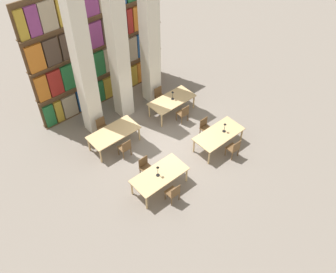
% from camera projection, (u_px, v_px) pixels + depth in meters
% --- Properties ---
extents(ground_plane, '(40.00, 40.00, 0.00)m').
position_uv_depth(ground_plane, '(166.00, 146.00, 15.24)').
color(ground_plane, gray).
extents(bookshelf_bank, '(6.40, 0.35, 5.50)m').
position_uv_depth(bookshelf_bank, '(100.00, 47.00, 15.62)').
color(bookshelf_bank, brown).
rests_on(bookshelf_bank, ground_plane).
extents(pillar_left, '(0.62, 0.62, 6.00)m').
position_uv_depth(pillar_left, '(84.00, 69.00, 13.90)').
color(pillar_left, silver).
rests_on(pillar_left, ground_plane).
extents(pillar_center, '(0.62, 0.62, 6.00)m').
position_uv_depth(pillar_center, '(119.00, 54.00, 14.64)').
color(pillar_center, silver).
rests_on(pillar_center, ground_plane).
extents(pillar_right, '(0.62, 0.62, 6.00)m').
position_uv_depth(pillar_right, '(150.00, 40.00, 15.38)').
color(pillar_right, silver).
rests_on(pillar_right, ground_plane).
extents(reading_table_0, '(2.04, 0.99, 0.72)m').
position_uv_depth(reading_table_0, '(159.00, 176.00, 13.29)').
color(reading_table_0, tan).
rests_on(reading_table_0, ground_plane).
extents(chair_0, '(0.42, 0.40, 0.87)m').
position_uv_depth(chair_0, '(173.00, 193.00, 12.98)').
color(chair_0, brown).
rests_on(chair_0, ground_plane).
extents(chair_1, '(0.42, 0.40, 0.87)m').
position_uv_depth(chair_1, '(145.00, 167.00, 13.82)').
color(chair_1, brown).
rests_on(chair_1, ground_plane).
extents(desk_lamp_0, '(0.14, 0.14, 0.49)m').
position_uv_depth(desk_lamp_0, '(158.00, 169.00, 12.98)').
color(desk_lamp_0, black).
rests_on(desk_lamp_0, reading_table_0).
extents(reading_table_1, '(2.04, 0.99, 0.72)m').
position_uv_depth(reading_table_1, '(219.00, 135.00, 14.77)').
color(reading_table_1, tan).
rests_on(reading_table_1, ground_plane).
extents(chair_2, '(0.42, 0.40, 0.87)m').
position_uv_depth(chair_2, '(234.00, 148.00, 14.50)').
color(chair_2, brown).
rests_on(chair_2, ground_plane).
extents(chair_3, '(0.42, 0.40, 0.87)m').
position_uv_depth(chair_3, '(205.00, 127.00, 15.34)').
color(chair_3, brown).
rests_on(chair_3, ground_plane).
extents(desk_lamp_1, '(0.14, 0.14, 0.44)m').
position_uv_depth(desk_lamp_1, '(225.00, 126.00, 14.60)').
color(desk_lamp_1, black).
rests_on(desk_lamp_1, reading_table_1).
extents(reading_table_2, '(2.04, 0.99, 0.72)m').
position_uv_depth(reading_table_2, '(114.00, 133.00, 14.83)').
color(reading_table_2, tan).
rests_on(reading_table_2, ground_plane).
extents(chair_4, '(0.42, 0.40, 0.87)m').
position_uv_depth(chair_4, '(125.00, 148.00, 14.52)').
color(chair_4, brown).
rests_on(chair_4, ground_plane).
extents(chair_5, '(0.42, 0.40, 0.87)m').
position_uv_depth(chair_5, '(103.00, 127.00, 15.36)').
color(chair_5, brown).
rests_on(chair_5, ground_plane).
extents(reading_table_3, '(2.04, 0.99, 0.72)m').
position_uv_depth(reading_table_3, '(172.00, 101.00, 16.28)').
color(reading_table_3, tan).
rests_on(reading_table_3, ground_plane).
extents(chair_6, '(0.42, 0.40, 0.87)m').
position_uv_depth(chair_6, '(183.00, 113.00, 15.97)').
color(chair_6, brown).
rests_on(chair_6, ground_plane).
extents(chair_7, '(0.42, 0.40, 0.87)m').
position_uv_depth(chair_7, '(160.00, 96.00, 16.81)').
color(chair_7, brown).
rests_on(chair_7, ground_plane).
extents(desk_lamp_2, '(0.14, 0.14, 0.43)m').
position_uv_depth(desk_lamp_2, '(173.00, 94.00, 16.05)').
color(desk_lamp_2, black).
rests_on(desk_lamp_2, reading_table_3).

